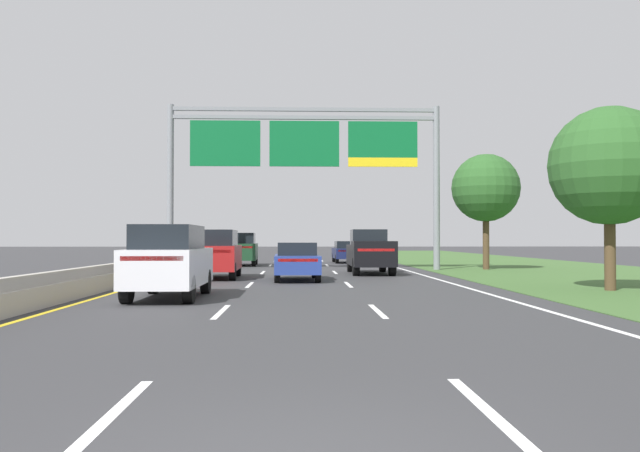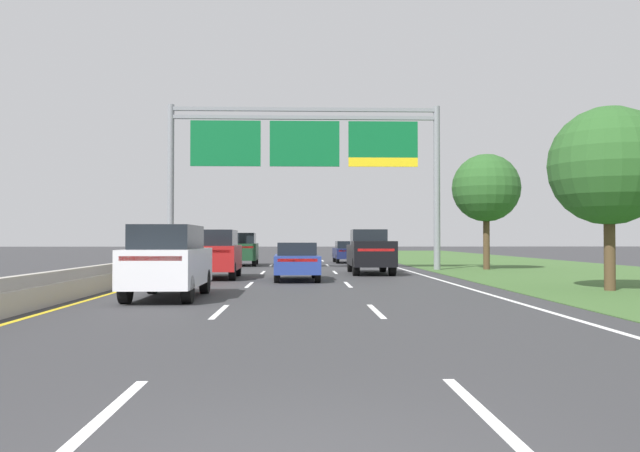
% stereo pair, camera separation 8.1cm
% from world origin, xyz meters
% --- Properties ---
extents(ground_plane, '(220.00, 220.00, 0.00)m').
position_xyz_m(ground_plane, '(0.00, 35.00, 0.00)').
color(ground_plane, '#333335').
extents(lane_striping, '(11.96, 106.00, 0.01)m').
position_xyz_m(lane_striping, '(0.00, 34.54, 0.00)').
color(lane_striping, white).
rests_on(lane_striping, ground).
extents(grass_verge_right, '(14.00, 110.00, 0.02)m').
position_xyz_m(grass_verge_right, '(13.95, 35.00, 0.01)').
color(grass_verge_right, '#3D602D').
rests_on(grass_verge_right, ground).
extents(median_barrier_concrete, '(0.60, 110.00, 0.85)m').
position_xyz_m(median_barrier_concrete, '(-6.60, 35.00, 0.35)').
color(median_barrier_concrete, '#A8A399').
rests_on(median_barrier_concrete, ground).
extents(overhead_sign_gantry, '(15.06, 0.42, 9.12)m').
position_xyz_m(overhead_sign_gantry, '(0.30, 30.77, 6.51)').
color(overhead_sign_gantry, gray).
rests_on(overhead_sign_gantry, ground).
extents(pickup_truck_black, '(2.04, 5.42, 2.20)m').
position_xyz_m(pickup_truck_black, '(3.53, 27.23, 1.07)').
color(pickup_truck_black, black).
rests_on(pickup_truck_black, ground).
extents(car_red_left_lane_suv, '(2.01, 4.74, 2.11)m').
position_xyz_m(car_red_left_lane_suv, '(-3.60, 23.58, 1.10)').
color(car_red_left_lane_suv, maroon).
rests_on(car_red_left_lane_suv, ground).
extents(car_blue_centre_lane_sedan, '(1.92, 4.44, 1.57)m').
position_xyz_m(car_blue_centre_lane_sedan, '(-0.09, 22.09, 0.82)').
color(car_blue_centre_lane_sedan, navy).
rests_on(car_blue_centre_lane_sedan, ground).
extents(car_navy_right_lane_sedan, '(1.91, 4.44, 1.57)m').
position_xyz_m(car_navy_right_lane_sedan, '(3.46, 42.11, 0.82)').
color(car_navy_right_lane_sedan, '#161E47').
rests_on(car_navy_right_lane_sedan, ground).
extents(car_darkgreen_left_lane_suv, '(2.03, 4.75, 2.11)m').
position_xyz_m(car_darkgreen_left_lane_suv, '(-3.68, 37.31, 1.10)').
color(car_darkgreen_left_lane_suv, '#193D23').
rests_on(car_darkgreen_left_lane_suv, ground).
extents(car_white_left_lane_suv, '(1.92, 4.71, 2.11)m').
position_xyz_m(car_white_left_lane_suv, '(-3.77, 14.02, 1.10)').
color(car_white_left_lane_suv, silver).
rests_on(car_white_left_lane_suv, ground).
extents(roadside_tree_near, '(3.93, 3.93, 6.11)m').
position_xyz_m(roadside_tree_near, '(10.27, 16.21, 4.13)').
color(roadside_tree_near, '#4C3823').
rests_on(roadside_tree_near, ground).
extents(roadside_tree_mid, '(3.80, 3.80, 6.49)m').
position_xyz_m(roadside_tree_mid, '(10.48, 31.07, 4.57)').
color(roadside_tree_mid, '#4C3823').
rests_on(roadside_tree_mid, ground).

